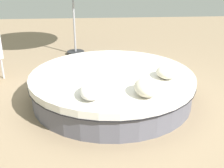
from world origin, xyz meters
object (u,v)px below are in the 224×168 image
Objects in this scene: round_bed at (112,86)px; throw_pillow_0 at (91,91)px; throw_pillow_2 at (167,72)px; throw_pillow_1 at (146,87)px.

throw_pillow_0 is (-0.86, 0.35, 0.32)m from round_bed.
throw_pillow_0 is at bearing 157.64° from round_bed.
throw_pillow_0 is 1.35m from throw_pillow_2.
round_bed is at bearing 25.77° from throw_pillow_1.
throw_pillow_1 is 0.75m from throw_pillow_2.
throw_pillow_2 reaches higher than round_bed.
throw_pillow_2 is at bearing -63.01° from throw_pillow_0.
throw_pillow_2 is (0.61, -1.20, 0.01)m from throw_pillow_0.
throw_pillow_1 is at bearing -89.57° from throw_pillow_0.
throw_pillow_1 is (-0.85, -0.41, 0.34)m from round_bed.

